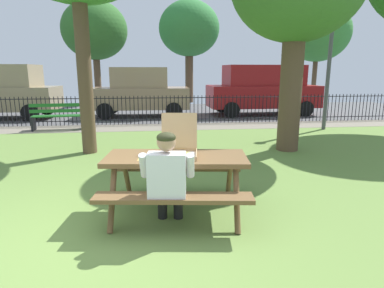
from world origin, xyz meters
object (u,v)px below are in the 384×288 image
(far_tree_center, at_px, (189,29))
(pizza_slice_on_table, at_px, (148,157))
(adult_at_table, at_px, (168,177))
(lamp_post_walkway, at_px, (330,50))
(parked_car_center, at_px, (263,89))
(parked_car_left, at_px, (140,92))
(far_tree_midright, at_px, (318,33))
(pizza_box_open, at_px, (179,148))
(far_tree_midleft, at_px, (95,30))
(park_bench_center, at_px, (58,117))
(picnic_table_foreground, at_px, (176,169))

(far_tree_center, bearing_deg, pizza_slice_on_table, -98.09)
(adult_at_table, bearing_deg, far_tree_center, 82.96)
(lamp_post_walkway, relative_size, parked_car_center, 0.87)
(parked_car_center, height_order, far_tree_center, far_tree_center)
(parked_car_left, bearing_deg, far_tree_midright, 29.86)
(pizza_slice_on_table, xyz_separation_m, far_tree_midright, (10.03, 15.61, 3.33))
(lamp_post_walkway, xyz_separation_m, far_tree_center, (-3.29, 9.82, 1.73))
(pizza_box_open, xyz_separation_m, parked_car_center, (4.31, 9.53, 0.23))
(parked_car_center, relative_size, far_tree_midleft, 0.81)
(pizza_box_open, height_order, park_bench_center, pizza_box_open)
(pizza_box_open, distance_m, far_tree_midleft, 16.24)
(lamp_post_walkway, height_order, parked_car_center, lamp_post_walkway)
(parked_car_center, height_order, far_tree_midleft, far_tree_midleft)
(picnic_table_foreground, relative_size, far_tree_midleft, 0.35)
(picnic_table_foreground, distance_m, pizza_box_open, 0.28)
(adult_at_table, height_order, far_tree_midleft, far_tree_midleft)
(pizza_slice_on_table, xyz_separation_m, adult_at_table, (0.23, -0.47, -0.12))
(far_tree_center, bearing_deg, picnic_table_foreground, -96.79)
(park_bench_center, height_order, far_tree_midleft, far_tree_midleft)
(far_tree_midright, bearing_deg, parked_car_left, -150.14)
(pizza_box_open, relative_size, park_bench_center, 0.35)
(adult_at_table, xyz_separation_m, park_bench_center, (-3.15, 7.13, -0.24))
(pizza_box_open, distance_m, adult_at_table, 0.60)
(picnic_table_foreground, bearing_deg, park_bench_center, 116.32)
(pizza_slice_on_table, bearing_deg, parked_car_center, 63.84)
(adult_at_table, bearing_deg, far_tree_midleft, 101.67)
(park_bench_center, distance_m, parked_car_left, 3.89)
(pizza_slice_on_table, relative_size, park_bench_center, 0.19)
(adult_at_table, bearing_deg, picnic_table_foreground, 75.09)
(adult_at_table, bearing_deg, park_bench_center, 113.87)
(far_tree_midleft, xyz_separation_m, far_tree_center, (5.31, 0.00, 0.13))
(pizza_box_open, distance_m, far_tree_center, 15.99)
(pizza_box_open, height_order, parked_car_left, parked_car_left)
(picnic_table_foreground, xyz_separation_m, parked_car_left, (-0.80, 9.57, 0.41))
(parked_car_left, distance_m, far_tree_midright, 12.47)
(parked_car_left, bearing_deg, far_tree_center, 66.16)
(picnic_table_foreground, distance_m, far_tree_midright, 18.67)
(far_tree_midleft, height_order, far_tree_center, far_tree_center)
(picnic_table_foreground, height_order, far_tree_midright, far_tree_midright)
(parked_car_center, xyz_separation_m, far_tree_center, (-2.50, 6.01, 3.09))
(picnic_table_foreground, distance_m, pizza_slice_on_table, 0.40)
(lamp_post_walkway, relative_size, parked_car_left, 1.02)
(picnic_table_foreground, relative_size, far_tree_center, 0.34)
(lamp_post_walkway, bearing_deg, park_bench_center, 174.09)
(adult_at_table, bearing_deg, far_tree_midright, 58.62)
(adult_at_table, distance_m, lamp_post_walkway, 8.38)
(pizza_box_open, height_order, pizza_slice_on_table, pizza_box_open)
(picnic_table_foreground, distance_m, adult_at_table, 0.51)
(pizza_slice_on_table, height_order, far_tree_midleft, far_tree_midleft)
(parked_car_center, bearing_deg, parked_car_left, -180.00)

